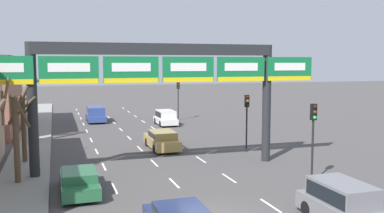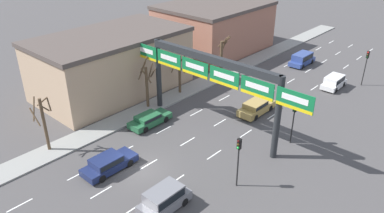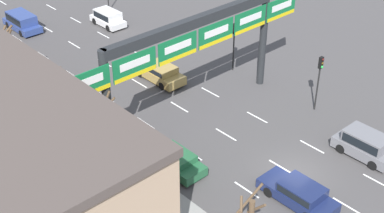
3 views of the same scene
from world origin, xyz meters
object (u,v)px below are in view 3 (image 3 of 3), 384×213
at_px(sign_gantry, 195,44).
at_px(suv_white, 108,17).
at_px(traffic_light_near_gantry, 320,73).
at_px(tree_bare_closest, 64,102).
at_px(tree_bare_third, 10,59).
at_px(car_navy, 299,193).
at_px(suv_grey, 366,144).
at_px(tree_bare_furthest, 107,129).
at_px(car_green, 174,159).
at_px(suv_blue, 22,21).
at_px(traffic_light_mid_block, 234,37).
at_px(car_gold, 159,72).

distance_m(sign_gantry, suv_white, 19.63).
xyz_separation_m(traffic_light_near_gantry, tree_bare_closest, (-15.59, 9.71, -0.48)).
height_order(suv_white, tree_bare_third, tree_bare_third).
bearing_deg(car_navy, traffic_light_near_gantry, 31.33).
xyz_separation_m(suv_grey, tree_bare_furthest, (-13.25, 10.27, 2.09)).
bearing_deg(tree_bare_third, car_green, -79.24).
xyz_separation_m(suv_grey, traffic_light_near_gantry, (2.37, 5.71, 2.18)).
bearing_deg(car_navy, car_green, 113.17).
bearing_deg(car_navy, tree_bare_closest, 112.40).
bearing_deg(car_green, suv_white, 65.09).
xyz_separation_m(suv_white, car_green, (-10.15, -21.85, -0.21)).
height_order(suv_blue, traffic_light_near_gantry, traffic_light_near_gantry).
relative_size(sign_gantry, car_navy, 4.38).
height_order(suv_grey, tree_bare_third, tree_bare_third).
bearing_deg(suv_grey, car_green, 142.99).
bearing_deg(traffic_light_mid_block, suv_blue, 114.88).
xyz_separation_m(car_navy, traffic_light_near_gantry, (9.26, 5.64, 2.41)).
height_order(suv_white, car_green, suv_white).
xyz_separation_m(tree_bare_closest, tree_bare_third, (0.08, 8.05, 0.28)).
relative_size(car_gold, tree_bare_furthest, 0.85).
relative_size(sign_gantry, suv_blue, 4.49).
bearing_deg(car_navy, suv_blue, 89.96).
distance_m(car_navy, traffic_light_near_gantry, 11.11).
distance_m(suv_white, tree_bare_closest, 19.40).
xyz_separation_m(car_green, traffic_light_near_gantry, (12.50, -1.92, 2.48)).
bearing_deg(suv_grey, traffic_light_near_gantry, 67.47).
relative_size(suv_grey, car_gold, 0.83).
bearing_deg(suv_grey, tree_bare_closest, 130.60).
bearing_deg(suv_blue, car_navy, -90.04).
bearing_deg(car_navy, tree_bare_furthest, 121.94).
xyz_separation_m(traffic_light_near_gantry, tree_bare_third, (-15.51, 17.75, -0.20)).
bearing_deg(car_navy, car_gold, 78.49).
relative_size(traffic_light_near_gantry, tree_bare_furthest, 0.77).
distance_m(suv_white, car_navy, 30.21).
relative_size(sign_gantry, car_gold, 4.34).
height_order(car_gold, tree_bare_furthest, tree_bare_furthest).
bearing_deg(suv_white, sign_gantry, -105.36).
height_order(sign_gantry, car_navy, sign_gantry).
distance_m(sign_gantry, tree_bare_third, 15.02).
bearing_deg(tree_bare_furthest, suv_grey, -37.78).
distance_m(tree_bare_third, tree_bare_furthest, 13.20).
relative_size(suv_grey, traffic_light_mid_block, 0.95).
xyz_separation_m(sign_gantry, suv_white, (5.02, 18.29, -5.04)).
height_order(suv_grey, traffic_light_near_gantry, traffic_light_near_gantry).
relative_size(suv_white, tree_bare_furthest, 0.69).
relative_size(sign_gantry, suv_white, 5.31).
height_order(traffic_light_mid_block, tree_bare_third, tree_bare_third).
xyz_separation_m(car_gold, traffic_light_near_gantry, (5.78, -11.48, 2.39)).
xyz_separation_m(car_gold, tree_bare_closest, (-9.81, -1.77, 1.91)).
bearing_deg(tree_bare_furthest, sign_gantry, 6.39).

